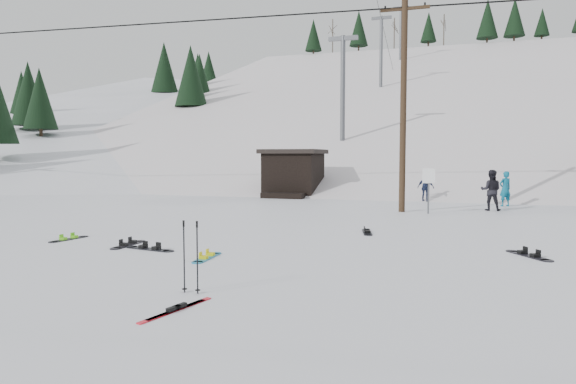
% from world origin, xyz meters
% --- Properties ---
extents(ground, '(200.00, 200.00, 0.00)m').
position_xyz_m(ground, '(0.00, 0.00, 0.00)').
color(ground, silver).
rests_on(ground, ground).
extents(ski_slope, '(60.00, 85.24, 65.97)m').
position_xyz_m(ski_slope, '(0.00, 55.00, -12.00)').
color(ski_slope, silver).
rests_on(ski_slope, ground).
extents(ridge_left, '(47.54, 95.03, 58.38)m').
position_xyz_m(ridge_left, '(-36.00, 48.00, -11.00)').
color(ridge_left, silver).
rests_on(ridge_left, ground).
extents(treeline_left, '(20.00, 64.00, 10.00)m').
position_xyz_m(treeline_left, '(-34.00, 40.00, 0.00)').
color(treeline_left, black).
rests_on(treeline_left, ground).
extents(treeline_crest, '(50.00, 6.00, 10.00)m').
position_xyz_m(treeline_crest, '(0.00, 86.00, 0.00)').
color(treeline_crest, black).
rests_on(treeline_crest, ski_slope).
extents(utility_pole, '(2.00, 0.26, 9.00)m').
position_xyz_m(utility_pole, '(2.00, 14.00, 4.68)').
color(utility_pole, '#3A2819').
rests_on(utility_pole, ground).
extents(trail_sign, '(0.50, 0.09, 1.85)m').
position_xyz_m(trail_sign, '(3.10, 13.58, 1.27)').
color(trail_sign, '#595B60').
rests_on(trail_sign, ground).
extents(lift_hut, '(3.40, 4.10, 2.75)m').
position_xyz_m(lift_hut, '(-5.00, 20.94, 1.36)').
color(lift_hut, black).
rests_on(lift_hut, ground).
extents(lift_tower_near, '(2.20, 0.36, 8.00)m').
position_xyz_m(lift_tower_near, '(-4.00, 30.00, 7.86)').
color(lift_tower_near, '#595B60').
rests_on(lift_tower_near, ski_slope).
extents(lift_tower_mid, '(2.20, 0.36, 8.00)m').
position_xyz_m(lift_tower_mid, '(-4.00, 50.00, 14.36)').
color(lift_tower_mid, '#595B60').
rests_on(lift_tower_mid, ski_slope).
extents(lift_tower_far, '(2.20, 0.36, 8.00)m').
position_xyz_m(lift_tower_far, '(-4.00, 70.00, 20.86)').
color(lift_tower_far, '#595B60').
rests_on(lift_tower_far, ski_slope).
extents(hero_snowboard, '(0.34, 1.35, 0.09)m').
position_xyz_m(hero_snowboard, '(-1.27, 2.53, 0.02)').
color(hero_snowboard, '#1B84B4').
rests_on(hero_snowboard, ground).
extents(hero_skis, '(0.43, 1.51, 0.08)m').
position_xyz_m(hero_skis, '(0.15, -1.23, 0.02)').
color(hero_skis, red).
rests_on(hero_skis, ground).
extents(ski_poles, '(0.34, 0.09, 1.25)m').
position_xyz_m(ski_poles, '(-0.14, -0.27, 0.64)').
color(ski_poles, black).
rests_on(ski_poles, ground).
extents(board_scatter_a, '(1.47, 0.47, 0.10)m').
position_xyz_m(board_scatter_a, '(-3.14, 3.06, 0.03)').
color(board_scatter_a, black).
rests_on(board_scatter_a, ground).
extents(board_scatter_b, '(0.34, 1.45, 0.10)m').
position_xyz_m(board_scatter_b, '(-4.04, 3.43, 0.03)').
color(board_scatter_b, black).
rests_on(board_scatter_b, ground).
extents(board_scatter_c, '(0.38, 1.30, 0.09)m').
position_xyz_m(board_scatter_c, '(-6.18, 3.70, 0.02)').
color(board_scatter_c, black).
rests_on(board_scatter_c, ground).
extents(board_scatter_d, '(0.91, 1.28, 0.10)m').
position_xyz_m(board_scatter_d, '(5.81, 5.09, 0.03)').
color(board_scatter_d, black).
rests_on(board_scatter_d, ground).
extents(board_scatter_f, '(0.50, 1.31, 0.09)m').
position_xyz_m(board_scatter_f, '(1.59, 7.61, 0.02)').
color(board_scatter_f, black).
rests_on(board_scatter_f, ground).
extents(skier_teal, '(0.72, 0.65, 1.64)m').
position_xyz_m(skier_teal, '(6.36, 17.96, 0.82)').
color(skier_teal, '#0C6180').
rests_on(skier_teal, ground).
extents(skier_dark, '(0.91, 0.74, 1.76)m').
position_xyz_m(skier_dark, '(5.60, 15.68, 0.88)').
color(skier_dark, black).
rests_on(skier_dark, ground).
extents(skier_navy, '(0.92, 0.58, 1.46)m').
position_xyz_m(skier_navy, '(2.68, 19.25, 0.73)').
color(skier_navy, '#1A2342').
rests_on(skier_navy, ground).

